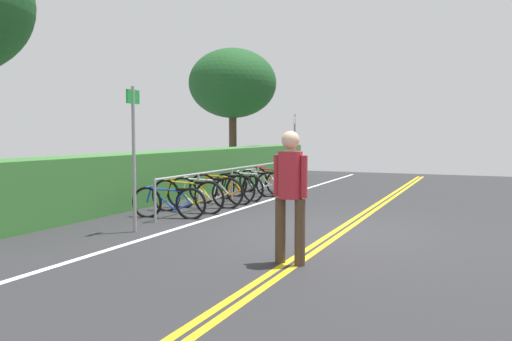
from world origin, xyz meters
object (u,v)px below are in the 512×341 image
Objects in this scene: bicycle_2 at (205,193)px; pedestrian at (290,187)px; bicycle_1 at (187,196)px; bicycle_3 at (222,189)px; tree_mid at (233,84)px; bicycle_0 at (169,202)px; sign_post_far at (295,144)px; bicycle_7 at (271,179)px; bicycle_6 at (262,182)px; bike_rack at (232,176)px; bicycle_5 at (252,184)px; sign_post_near at (134,146)px; bicycle_4 at (238,187)px.

pedestrian is at bearing -138.71° from bicycle_2.
bicycle_3 reaches higher than bicycle_1.
bicycle_0 is at bearing -160.92° from tree_mid.
bicycle_2 is 0.75× the size of sign_post_far.
bicycle_3 is 0.74× the size of sign_post_far.
bicycle_1 is 4.83m from bicycle_7.
bicycle_1 is at bearing 178.11° from bicycle_2.
bicycle_3 reaches higher than bicycle_6.
pedestrian is at bearing -150.59° from tree_mid.
sign_post_far is (5.36, -0.29, 1.05)m from bicycle_2.
bicycle_3 is at bearing -179.46° from bicycle_6.
bike_rack is 2.01m from bicycle_1.
sign_post_near is at bearing -177.59° from bicycle_5.
bicycle_3 is 1.03× the size of bicycle_6.
pedestrian is (-4.08, -3.59, 0.66)m from bicycle_2.
bicycle_5 is (0.79, -0.03, 0.01)m from bicycle_4.
bicycle_0 is at bearing 11.25° from sign_post_near.
bicycle_0 is 0.91× the size of bicycle_2.
pedestrian is (-5.72, -3.52, 0.68)m from bicycle_4.
bicycle_4 is at bearing -2.58° from bicycle_3.
sign_post_near reaches higher than bicycle_5.
bicycle_7 is 0.71× the size of sign_post_far.
bike_rack is at bearing -178.05° from bicycle_6.
pedestrian reaches higher than bicycle_2.
bicycle_1 is at bearing 179.95° from bicycle_7.
bicycle_3 is (0.79, -0.03, 0.01)m from bicycle_2.
bike_rack reaches higher than bicycle_1.
bicycle_5 is at bearing -174.21° from bicycle_6.
bicycle_2 is at bearing -1.89° from bicycle_1.
bicycle_0 is 0.87× the size of bicycle_1.
bike_rack is 6.40m from pedestrian.
sign_post_far is (3.72, -0.23, 1.07)m from bicycle_4.
bike_rack is 3.66× the size of bicycle_1.
bicycle_4 is (3.18, -0.04, 0.02)m from bicycle_0.
bicycle_3 reaches higher than bicycle_5.
bicycle_5 is at bearing 2.41° from sign_post_near.
tree_mid reaches higher than sign_post_far.
sign_post_far is 0.46× the size of tree_mid.
bicycle_2 is 1.64m from bicycle_4.
pedestrian reaches higher than bicycle_7.
bicycle_4 is at bearing 176.47° from sign_post_far.
tree_mid is (11.32, 3.69, 2.20)m from sign_post_near.
bicycle_1 is 1.05× the size of pedestrian.
sign_post_far reaches higher than bike_rack.
bicycle_4 is at bearing -178.00° from bicycle_7.
tree_mid is at bearing 38.76° from bicycle_7.
bicycle_5 is at bearing -2.20° from bicycle_2.
bicycle_1 is 1.11× the size of bicycle_7.
bicycle_2 is 3.29m from sign_post_near.
bicycle_0 is at bearing 178.92° from bike_rack.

